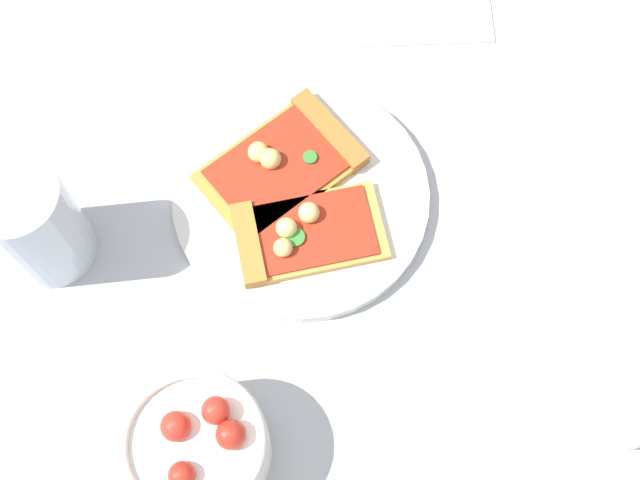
{
  "coord_description": "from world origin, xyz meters",
  "views": [
    {
      "loc": [
        0.08,
        0.31,
        0.75
      ],
      "look_at": [
        0.02,
        0.05,
        0.03
      ],
      "focal_mm": 48.94,
      "sensor_mm": 36.0,
      "label": 1
    }
  ],
  "objects_px": {
    "pizza_slice_far": "(298,234)",
    "soda_glass": "(37,226)",
    "salad_bowl": "(198,447)",
    "pepper_shaker": "(638,427)",
    "plate": "(301,197)",
    "pizza_slice_near": "(286,161)"
  },
  "relations": [
    {
      "from": "pizza_slice_far",
      "to": "soda_glass",
      "type": "xyz_separation_m",
      "value": [
        0.22,
        -0.04,
        0.04
      ]
    },
    {
      "from": "pizza_slice_far",
      "to": "salad_bowl",
      "type": "height_order",
      "value": "salad_bowl"
    },
    {
      "from": "pepper_shaker",
      "to": "pizza_slice_far",
      "type": "bearing_deg",
      "value": -43.93
    },
    {
      "from": "salad_bowl",
      "to": "pepper_shaker",
      "type": "height_order",
      "value": "salad_bowl"
    },
    {
      "from": "plate",
      "to": "pizza_slice_near",
      "type": "bearing_deg",
      "value": -78.22
    },
    {
      "from": "salad_bowl",
      "to": "pepper_shaker",
      "type": "distance_m",
      "value": 0.36
    },
    {
      "from": "pepper_shaker",
      "to": "soda_glass",
      "type": "bearing_deg",
      "value": -30.52
    },
    {
      "from": "pizza_slice_far",
      "to": "pepper_shaker",
      "type": "xyz_separation_m",
      "value": [
        -0.23,
        0.23,
        0.01
      ]
    },
    {
      "from": "pizza_slice_near",
      "to": "pizza_slice_far",
      "type": "distance_m",
      "value": 0.07
    },
    {
      "from": "plate",
      "to": "salad_bowl",
      "type": "distance_m",
      "value": 0.25
    },
    {
      "from": "salad_bowl",
      "to": "soda_glass",
      "type": "xyz_separation_m",
      "value": [
        0.1,
        -0.21,
        0.02
      ]
    },
    {
      "from": "pizza_slice_near",
      "to": "pepper_shaker",
      "type": "distance_m",
      "value": 0.38
    },
    {
      "from": "plate",
      "to": "pepper_shaker",
      "type": "height_order",
      "value": "pepper_shaker"
    },
    {
      "from": "pizza_slice_near",
      "to": "pizza_slice_far",
      "type": "xyz_separation_m",
      "value": [
        0.0,
        0.07,
        0.0
      ]
    },
    {
      "from": "pizza_slice_near",
      "to": "pepper_shaker",
      "type": "xyz_separation_m",
      "value": [
        -0.23,
        0.3,
        0.01
      ]
    },
    {
      "from": "salad_bowl",
      "to": "soda_glass",
      "type": "height_order",
      "value": "soda_glass"
    },
    {
      "from": "plate",
      "to": "pepper_shaker",
      "type": "distance_m",
      "value": 0.35
    },
    {
      "from": "salad_bowl",
      "to": "pepper_shaker",
      "type": "bearing_deg",
      "value": 170.55
    },
    {
      "from": "soda_glass",
      "to": "pepper_shaker",
      "type": "relative_size",
      "value": 1.99
    },
    {
      "from": "pizza_slice_near",
      "to": "soda_glass",
      "type": "bearing_deg",
      "value": 8.33
    },
    {
      "from": "pizza_slice_far",
      "to": "pepper_shaker",
      "type": "bearing_deg",
      "value": 136.07
    },
    {
      "from": "pizza_slice_far",
      "to": "pepper_shaker",
      "type": "distance_m",
      "value": 0.33
    }
  ]
}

